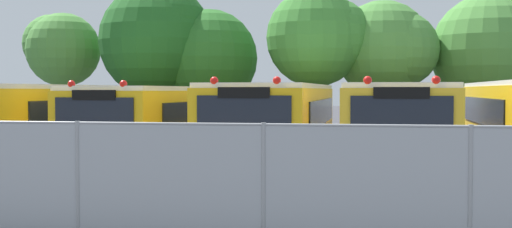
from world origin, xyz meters
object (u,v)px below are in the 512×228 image
(tree_0, at_px, (60,48))
(school_bus_0, at_px, (53,120))
(school_bus_3, at_px, (401,123))
(tree_5, at_px, (489,50))
(school_bus_2, at_px, (278,122))
(tree_2, at_px, (207,56))
(traffic_cone, at_px, (190,214))
(tree_1, at_px, (159,38))
(tree_3, at_px, (321,38))
(school_bus_1, at_px, (161,122))
(tree_4, at_px, (389,49))

(tree_0, bearing_deg, school_bus_0, -64.58)
(school_bus_3, distance_m, tree_5, 11.46)
(school_bus_2, height_order, tree_5, tree_5)
(tree_2, bearing_deg, school_bus_0, -103.94)
(tree_5, bearing_deg, traffic_cone, -110.63)
(school_bus_2, xyz_separation_m, tree_1, (-6.75, 9.21, 3.23))
(tree_0, bearing_deg, tree_5, 2.93)
(tree_5, bearing_deg, school_bus_2, -124.78)
(tree_3, relative_size, traffic_cone, 10.94)
(school_bus_1, relative_size, tree_2, 1.61)
(tree_4, bearing_deg, school_bus_1, -125.18)
(school_bus_2, height_order, tree_2, tree_2)
(school_bus_0, height_order, tree_0, tree_0)
(tree_0, height_order, tree_5, tree_5)
(tree_1, bearing_deg, traffic_cone, -69.85)
(school_bus_3, height_order, tree_2, tree_2)
(tree_3, relative_size, tree_5, 1.02)
(tree_1, bearing_deg, tree_4, 1.57)
(school_bus_1, height_order, tree_4, tree_4)
(tree_4, bearing_deg, traffic_cone, -99.90)
(school_bus_1, xyz_separation_m, tree_0, (-8.11, 9.71, 2.89))
(tree_3, xyz_separation_m, traffic_cone, (-0.50, -17.65, -4.17))
(school_bus_1, bearing_deg, school_bus_3, -177.15)
(school_bus_2, relative_size, school_bus_3, 0.95)
(tree_2, relative_size, tree_4, 0.97)
(tree_1, xyz_separation_m, tree_3, (7.21, -0.62, -0.14))
(school_bus_1, relative_size, school_bus_3, 0.82)
(school_bus_1, xyz_separation_m, tree_3, (4.00, 8.66, 3.12))
(tree_0, distance_m, tree_4, 14.84)
(school_bus_1, relative_size, tree_3, 1.46)
(tree_1, height_order, traffic_cone, tree_1)
(school_bus_3, distance_m, tree_3, 9.51)
(tree_0, height_order, tree_2, tree_2)
(tree_4, relative_size, tree_5, 0.95)
(tree_2, distance_m, tree_4, 7.86)
(school_bus_0, bearing_deg, tree_3, -130.65)
(tree_0, xyz_separation_m, tree_4, (14.84, -0.15, -0.22))
(tree_5, height_order, traffic_cone, tree_5)
(tree_2, distance_m, tree_5, 12.06)
(tree_5, bearing_deg, tree_1, -174.36)
(school_bus_2, height_order, traffic_cone, school_bus_2)
(school_bus_0, relative_size, tree_1, 1.52)
(tree_0, bearing_deg, traffic_cone, -58.17)
(school_bus_1, bearing_deg, school_bus_2, -177.54)
(tree_0, distance_m, tree_2, 7.00)
(school_bus_1, height_order, tree_0, tree_0)
(tree_2, relative_size, traffic_cone, 9.93)
(tree_4, bearing_deg, school_bus_0, -137.16)
(tree_0, bearing_deg, school_bus_2, -39.58)
(school_bus_3, xyz_separation_m, tree_3, (-3.06, 8.46, 3.09))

